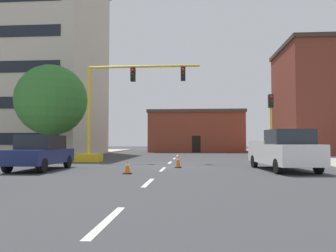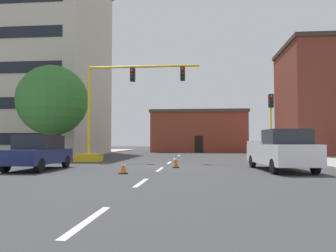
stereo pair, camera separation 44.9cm
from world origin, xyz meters
name	(u,v)px [view 1 (the left image)]	position (x,y,z in m)	size (l,w,h in m)	color
ground_plane	(167,165)	(0.00, 0.00, 0.00)	(160.00, 160.00, 0.00)	#38383A
sidewalk_left	(39,157)	(-11.79, 8.00, 0.07)	(6.00, 56.00, 0.14)	#B2ADA3
sidewalk_right	(318,158)	(11.79, 8.00, 0.07)	(6.00, 56.00, 0.14)	#9E998E
lane_stripe_seg_0	(107,221)	(0.00, -14.00, 0.00)	(0.16, 2.40, 0.01)	silver
lane_stripe_seg_1	(148,183)	(0.00, -8.50, 0.00)	(0.16, 2.40, 0.01)	silver
lane_stripe_seg_2	(163,169)	(0.00, -3.00, 0.00)	(0.16, 2.40, 0.01)	silver
lane_stripe_seg_3	(170,163)	(0.00, 2.50, 0.00)	(0.16, 2.40, 0.01)	silver
lane_stripe_seg_4	(174,158)	(0.00, 8.00, 0.00)	(0.16, 2.40, 0.01)	silver
lane_stripe_seg_5	(177,156)	(0.00, 13.50, 0.00)	(0.16, 2.40, 0.01)	silver
building_tall_left	(33,64)	(-16.47, 15.82, 10.25)	(14.63, 13.23, 20.48)	beige
building_brick_center	(196,132)	(2.03, 27.34, 2.86)	(13.07, 8.75, 5.69)	brown
traffic_signal_gantry	(104,130)	(-4.72, 3.10, 2.23)	(8.81, 1.20, 6.83)	yellow
traffic_light_pole_right	(271,112)	(7.14, 4.09, 3.53)	(0.32, 0.47, 4.80)	yellow
tree_left_near	(51,100)	(-9.88, 5.98, 4.78)	(5.72, 5.72, 7.65)	#4C3823
pickup_truck_white	(283,151)	(5.98, -3.21, 0.97)	(2.49, 5.56, 1.99)	white
sedan_navy_mid_left	(41,152)	(-6.05, -3.86, 0.89)	(1.91, 4.52, 1.74)	navy
traffic_cone_roadside_a	(178,161)	(0.74, -1.88, 0.35)	(0.36, 0.36, 0.71)	black
traffic_cone_roadside_b	(127,167)	(-1.34, -5.44, 0.29)	(0.36, 0.36, 0.60)	black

